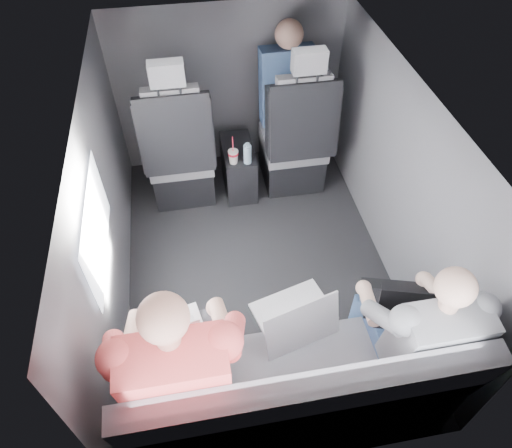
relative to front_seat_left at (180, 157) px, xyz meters
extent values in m
plane|color=black|center=(0.45, -0.84, -0.40)|extent=(2.60, 2.60, 0.00)
plane|color=#B2B2AD|center=(0.45, -0.84, 0.95)|extent=(2.60, 2.60, 0.00)
cube|color=#56565B|center=(-0.45, -0.84, 0.27)|extent=(0.02, 2.60, 1.35)
cube|color=#56565B|center=(1.35, -0.84, 0.27)|extent=(0.02, 2.60, 1.35)
cube|color=#56565B|center=(0.45, 0.46, 0.27)|extent=(1.80, 0.02, 1.35)
cube|color=#56565B|center=(0.45, -2.14, 0.27)|extent=(1.80, 0.02, 1.35)
cube|color=white|center=(-0.43, -1.14, 0.50)|extent=(0.02, 0.75, 0.42)
cube|color=black|center=(0.90, -0.17, 0.40)|extent=(0.35, 0.11, 0.59)
cube|color=black|center=(0.00, 0.08, -0.25)|extent=(0.46, 0.48, 0.30)
cube|color=slate|center=(0.00, 0.06, -0.02)|extent=(0.48, 0.46, 0.14)
cube|color=slate|center=(0.00, -0.14, 0.35)|extent=(0.38, 0.18, 0.61)
cube|color=black|center=(-0.22, -0.14, 0.32)|extent=(0.08, 0.21, 0.53)
cube|color=black|center=(0.22, -0.14, 0.32)|extent=(0.08, 0.21, 0.53)
cube|color=black|center=(0.00, -0.20, 0.34)|extent=(0.50, 0.11, 0.58)
cube|color=slate|center=(0.00, -0.18, 0.79)|extent=(0.22, 0.10, 0.15)
cube|color=black|center=(0.90, 0.08, -0.25)|extent=(0.46, 0.48, 0.30)
cube|color=slate|center=(0.90, 0.06, -0.02)|extent=(0.48, 0.46, 0.14)
cube|color=slate|center=(0.90, -0.14, 0.35)|extent=(0.38, 0.18, 0.61)
cube|color=black|center=(0.68, -0.14, 0.32)|extent=(0.08, 0.21, 0.53)
cube|color=black|center=(1.12, -0.14, 0.32)|extent=(0.08, 0.21, 0.53)
cube|color=black|center=(0.90, -0.20, 0.34)|extent=(0.50, 0.11, 0.58)
cube|color=slate|center=(0.90, -0.18, 0.79)|extent=(0.22, 0.10, 0.15)
cube|color=black|center=(0.45, 0.04, -0.20)|extent=(0.24, 0.48, 0.40)
cylinder|color=black|center=(0.40, -0.08, 0.00)|extent=(0.09, 0.09, 0.01)
cylinder|color=black|center=(0.51, -0.08, 0.00)|extent=(0.09, 0.09, 0.01)
cube|color=slate|center=(0.45, -1.86, -0.18)|extent=(1.60, 0.50, 0.45)
cube|color=slate|center=(0.45, -2.09, 0.28)|extent=(1.60, 0.17, 0.47)
cylinder|color=red|center=(0.39, -0.13, 0.09)|extent=(0.08, 0.08, 0.02)
cylinder|color=white|center=(0.39, -0.13, 0.10)|extent=(0.08, 0.08, 0.01)
cylinder|color=red|center=(0.39, -0.13, 0.17)|extent=(0.01, 0.01, 0.13)
cylinder|color=#A9C4E5|center=(0.50, -0.15, 0.07)|extent=(0.06, 0.06, 0.15)
cylinder|color=#A9C4E5|center=(0.50, -0.15, 0.16)|extent=(0.03, 0.03, 0.02)
cube|color=white|center=(-0.13, -1.62, 0.19)|extent=(0.40, 0.33, 0.02)
cube|color=silver|center=(-0.13, -1.64, 0.20)|extent=(0.32, 0.20, 0.00)
cube|color=white|center=(-0.13, -1.55, 0.20)|extent=(0.12, 0.08, 0.00)
cube|color=white|center=(-0.13, -1.79, 0.32)|extent=(0.36, 0.15, 0.25)
cube|color=white|center=(-0.13, -1.78, 0.32)|extent=(0.32, 0.12, 0.21)
cube|color=silver|center=(0.50, -1.60, 0.19)|extent=(0.44, 0.36, 0.02)
cube|color=silver|center=(0.50, -1.61, 0.20)|extent=(0.34, 0.22, 0.00)
cube|color=silver|center=(0.50, -1.52, 0.20)|extent=(0.13, 0.09, 0.00)
cube|color=silver|center=(0.50, -1.76, 0.32)|extent=(0.39, 0.17, 0.25)
cube|color=white|center=(0.50, -1.76, 0.32)|extent=(0.34, 0.15, 0.22)
cube|color=black|center=(1.05, -1.62, 0.19)|extent=(0.41, 0.34, 0.02)
cube|color=black|center=(1.05, -1.64, 0.20)|extent=(0.32, 0.21, 0.00)
cube|color=black|center=(1.05, -1.55, 0.20)|extent=(0.12, 0.08, 0.00)
cube|color=black|center=(1.05, -1.78, 0.31)|extent=(0.36, 0.17, 0.24)
cube|color=white|center=(1.05, -1.77, 0.31)|extent=(0.32, 0.14, 0.20)
cube|color=#39393E|center=(-0.20, -1.74, 0.12)|extent=(0.16, 0.47, 0.14)
cube|color=#39393E|center=(0.04, -1.74, 0.12)|extent=(0.16, 0.47, 0.14)
cube|color=#39393E|center=(-0.20, -1.50, -0.18)|extent=(0.14, 0.14, 0.45)
cube|color=#39393E|center=(0.04, -1.50, -0.18)|extent=(0.14, 0.14, 0.45)
cube|color=#DD5448|center=(-0.08, -1.94, 0.38)|extent=(0.42, 0.29, 0.58)
sphere|color=tan|center=(-0.08, -1.91, 0.79)|extent=(0.19, 0.19, 0.19)
cylinder|color=tan|center=(-0.29, -1.66, 0.28)|extent=(0.12, 0.29, 0.13)
cylinder|color=tan|center=(0.13, -1.66, 0.28)|extent=(0.12, 0.29, 0.13)
cube|color=navy|center=(0.96, -1.74, 0.11)|extent=(0.14, 0.41, 0.12)
cube|color=navy|center=(1.16, -1.74, 0.11)|extent=(0.14, 0.41, 0.12)
cube|color=navy|center=(0.96, -1.53, -0.18)|extent=(0.12, 0.12, 0.45)
cube|color=navy|center=(1.16, -1.53, -0.18)|extent=(0.12, 0.12, 0.45)
cube|color=gray|center=(1.06, -1.94, 0.34)|extent=(0.37, 0.25, 0.50)
sphere|color=#DAAD95|center=(1.06, -1.91, 0.70)|extent=(0.17, 0.17, 0.17)
cylinder|color=#DAAD95|center=(0.87, -1.66, 0.25)|extent=(0.10, 0.26, 0.11)
cylinder|color=#DAAD95|center=(1.24, -1.66, 0.25)|extent=(0.10, 0.26, 0.11)
cube|color=navy|center=(0.87, 0.24, 0.38)|extent=(0.41, 0.26, 0.59)
sphere|color=tan|center=(0.87, 0.26, 0.77)|extent=(0.21, 0.21, 0.21)
cube|color=navy|center=(0.87, 0.30, 0.09)|extent=(0.35, 0.41, 0.12)
camera|label=1|loc=(0.09, -2.81, 2.19)|focal=32.00mm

